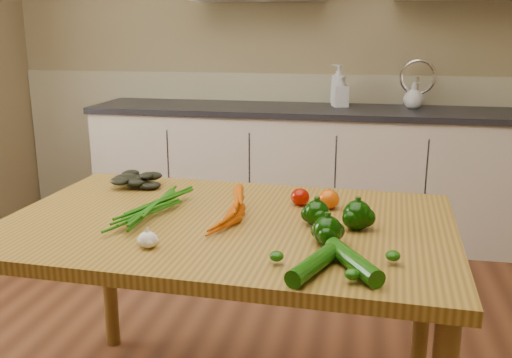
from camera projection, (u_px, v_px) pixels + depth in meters
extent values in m
cube|color=#938158|center=(277.00, 45.00, 4.11)|extent=(4.00, 0.02, 2.60)
cube|color=tan|center=(276.00, 148.00, 4.28)|extent=(3.98, 0.03, 1.10)
cube|color=beige|center=(297.00, 174.00, 3.99)|extent=(2.80, 0.60, 0.86)
cube|color=#252529|center=(298.00, 110.00, 3.88)|extent=(2.84, 0.64, 0.04)
cube|color=#99999E|center=(417.00, 119.00, 3.74)|extent=(0.55, 0.42, 0.10)
cylinder|color=silver|center=(417.00, 89.00, 3.87)|extent=(0.02, 0.02, 0.24)
cube|color=#A67B30|center=(227.00, 226.00, 1.91)|extent=(1.52, 1.02, 0.04)
cylinder|color=brown|center=(108.00, 268.00, 2.55)|extent=(0.06, 0.06, 0.75)
cylinder|color=brown|center=(423.00, 301.00, 2.25)|extent=(0.06, 0.06, 0.75)
imported|color=silver|center=(338.00, 85.00, 3.90)|extent=(0.14, 0.14, 0.28)
imported|color=silver|center=(341.00, 91.00, 3.86)|extent=(0.12, 0.12, 0.21)
imported|color=silver|center=(414.00, 95.00, 3.79)|extent=(0.15, 0.15, 0.17)
ellipsoid|color=white|center=(148.00, 240.00, 1.66)|extent=(0.06, 0.06, 0.05)
sphere|color=black|center=(317.00, 213.00, 1.84)|extent=(0.08, 0.08, 0.08)
sphere|color=black|center=(357.00, 215.00, 1.81)|extent=(0.09, 0.09, 0.09)
sphere|color=black|center=(327.00, 231.00, 1.68)|extent=(0.09, 0.09, 0.09)
ellipsoid|color=#980E02|center=(300.00, 197.00, 2.06)|extent=(0.07, 0.07, 0.06)
ellipsoid|color=#D24F05|center=(329.00, 199.00, 2.02)|extent=(0.08, 0.08, 0.07)
ellipsoid|color=#D24F05|center=(355.00, 210.00, 1.91)|extent=(0.07, 0.07, 0.06)
cylinder|color=#104407|center=(353.00, 261.00, 1.50)|extent=(0.16, 0.23, 0.05)
cylinder|color=#104407|center=(313.00, 265.00, 1.48)|extent=(0.13, 0.22, 0.05)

